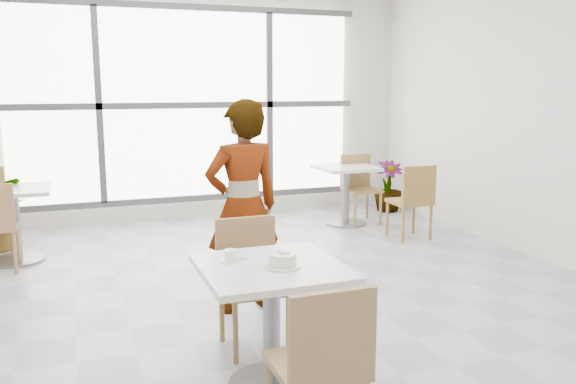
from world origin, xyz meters
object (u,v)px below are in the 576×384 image
object	(u,v)px
person	(243,207)
plant_right	(388,186)
bg_table_left	(14,214)
bg_chair_right_far	(359,184)
main_table	(271,303)
chair_far	(250,273)
bg_chair_right_near	(413,197)
coffee_cup	(232,256)
bg_table_right	(346,187)
oatmeal_bowl	(282,260)
chair_near	(323,359)

from	to	relation	value
person	plant_right	distance (m)	4.13
bg_table_left	bg_chair_right_far	size ratio (longest dim) A/B	0.86
main_table	chair_far	xyz separation A→B (m)	(0.06, 0.62, -0.02)
bg_table_left	bg_chair_right_near	bearing A→B (deg)	-8.62
chair_far	coffee_cup	bearing A→B (deg)	-118.09
bg_table_right	bg_chair_right_far	xyz separation A→B (m)	(0.23, 0.08, 0.01)
main_table	bg_table_right	size ratio (longest dim) A/B	1.07
oatmeal_bowl	bg_chair_right_near	distance (m)	3.73
coffee_cup	bg_table_left	world-z (taller)	coffee_cup
oatmeal_bowl	bg_chair_right_far	size ratio (longest dim) A/B	0.24
person	bg_table_right	xyz separation A→B (m)	(2.02, 2.36, -0.34)
main_table	bg_table_left	bearing A→B (deg)	116.10
bg_table_left	bg_table_right	distance (m)	3.83
bg_table_left	bg_chair_right_far	distance (m)	4.06
bg_table_left	chair_far	bearing A→B (deg)	-57.93
coffee_cup	bg_table_left	size ratio (longest dim) A/B	0.21
bg_chair_right_far	plant_right	world-z (taller)	bg_chair_right_far
bg_table_right	bg_chair_right_near	xyz separation A→B (m)	(0.38, -0.97, 0.01)
bg_table_left	bg_chair_right_far	bearing A→B (deg)	5.83
coffee_cup	bg_chair_right_far	size ratio (longest dim) A/B	0.18
coffee_cup	person	world-z (taller)	person
main_table	person	distance (m)	1.30
main_table	bg_chair_right_near	world-z (taller)	bg_chair_right_near
oatmeal_bowl	bg_chair_right_near	world-z (taller)	bg_chair_right_near
bg_chair_right_near	person	bearing A→B (deg)	29.94
bg_table_right	main_table	bearing A→B (deg)	-121.49
main_table	bg_chair_right_far	world-z (taller)	bg_chair_right_far
bg_table_left	bg_table_right	xyz separation A→B (m)	(3.82, 0.34, 0.00)
coffee_cup	bg_table_left	distance (m)	3.44
bg_table_right	bg_chair_right_near	distance (m)	1.05
main_table	chair_far	distance (m)	0.63
coffee_cup	person	xyz separation A→B (m)	(0.38, 1.10, 0.05)
chair_near	bg_table_right	distance (m)	4.85
chair_far	bg_table_right	world-z (taller)	chair_far
chair_far	bg_chair_right_far	distance (m)	3.88
chair_near	coffee_cup	size ratio (longest dim) A/B	5.47
plant_right	person	bearing A→B (deg)	-135.62
chair_near	bg_table_right	xyz separation A→B (m)	(2.20, 4.33, -0.01)
main_table	bg_chair_right_near	distance (m)	3.70
oatmeal_bowl	chair_near	bearing A→B (deg)	-92.94
bg_chair_right_near	bg_chair_right_far	distance (m)	1.06
chair_far	bg_chair_right_near	distance (m)	3.24
bg_chair_right_near	plant_right	world-z (taller)	bg_chair_right_near
coffee_cup	bg_chair_right_far	distance (m)	4.42
chair_far	bg_chair_right_far	xyz separation A→B (m)	(2.38, 3.06, 0.00)
main_table	bg_table_left	xyz separation A→B (m)	(-1.60, 3.27, -0.04)
oatmeal_bowl	coffee_cup	size ratio (longest dim) A/B	1.32
plant_right	bg_chair_right_far	bearing A→B (deg)	-147.70
chair_near	bg_table_right	size ratio (longest dim) A/B	1.16
chair_near	plant_right	world-z (taller)	chair_near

